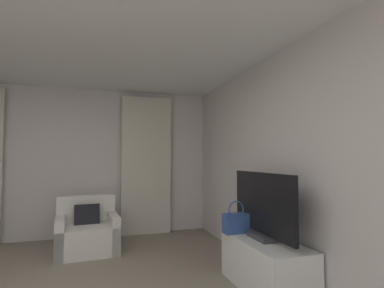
% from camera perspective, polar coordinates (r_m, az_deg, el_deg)
% --- Properties ---
extents(wall_window, '(5.12, 0.06, 2.60)m').
position_cam_1_polar(wall_window, '(5.54, -23.28, -3.29)').
color(wall_window, silver).
rests_on(wall_window, ground).
extents(wall_right, '(0.06, 6.12, 2.60)m').
position_cam_1_polar(wall_right, '(3.18, 21.05, -3.83)').
color(wall_right, silver).
rests_on(wall_right, ground).
extents(curtain_right_panel, '(0.90, 0.06, 2.50)m').
position_cam_1_polar(curtain_right_panel, '(5.45, -8.86, -4.03)').
color(curtain_right_panel, beige).
rests_on(curtain_right_panel, ground).
extents(armchair, '(0.92, 0.84, 0.79)m').
position_cam_1_polar(armchair, '(4.76, -19.75, -16.01)').
color(armchair, silver).
rests_on(armchair, ground).
extents(tv_console, '(0.51, 1.11, 0.51)m').
position_cam_1_polar(tv_console, '(3.39, 14.10, -21.86)').
color(tv_console, white).
rests_on(tv_console, ground).
extents(tv_flatscreen, '(0.20, 1.14, 0.70)m').
position_cam_1_polar(tv_flatscreen, '(3.28, 13.57, -11.83)').
color(tv_flatscreen, '#333338').
rests_on(tv_flatscreen, tv_console).
extents(handbag_primary, '(0.30, 0.14, 0.37)m').
position_cam_1_polar(handbag_primary, '(3.52, 8.61, -14.84)').
color(handbag_primary, '#335193').
rests_on(handbag_primary, tv_console).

